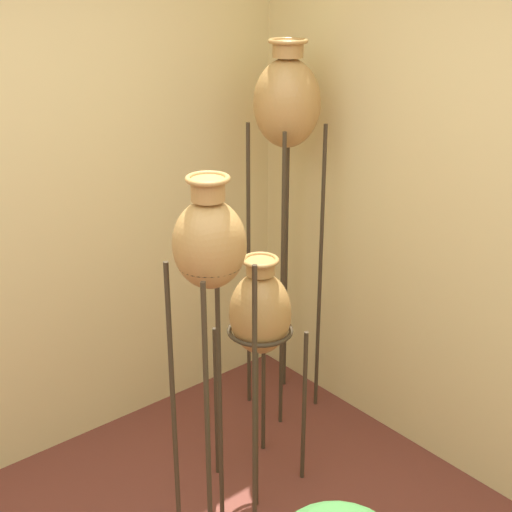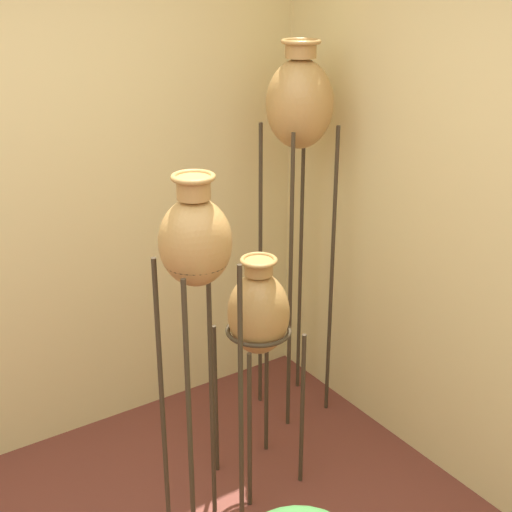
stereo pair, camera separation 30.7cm
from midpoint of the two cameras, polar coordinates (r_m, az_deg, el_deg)
vase_stand_tall at (r=3.45m, az=-0.10°, el=11.51°), size 0.32×0.32×1.96m
vase_stand_medium at (r=2.56m, az=-7.16°, el=-0.03°), size 0.27×0.27×1.61m
vase_stand_short at (r=3.12m, az=-2.49°, el=-4.87°), size 0.31×0.31×1.13m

